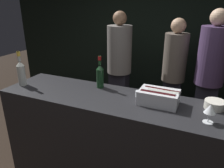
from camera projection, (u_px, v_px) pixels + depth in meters
name	position (u px, v px, depth m)	size (l,w,h in m)	color
wall_back_chalkboard	(164.00, 30.00, 3.76)	(6.40, 0.06, 2.80)	black
bar_counter	(111.00, 146.00, 2.16)	(2.12, 0.59, 1.06)	black
ice_bin_with_bottles	(159.00, 96.00, 1.82)	(0.33, 0.21, 0.13)	silver
bowl_white	(215.00, 104.00, 1.76)	(0.16, 0.16, 0.07)	silver
wine_glass	(210.00, 109.00, 1.53)	(0.08, 0.08, 0.14)	silver
candle_votive	(139.00, 94.00, 1.98)	(0.06, 0.06, 0.05)	silver
rose_wine_bottle	(21.00, 72.00, 2.21)	(0.08, 0.08, 0.35)	#B2B7AD
red_wine_bottle_burgundy	(100.00, 75.00, 2.16)	(0.07, 0.07, 0.32)	#143319
person_in_hoodie	(119.00, 62.00, 3.46)	(0.38, 0.38, 1.74)	black
person_blond_tee	(210.00, 71.00, 2.88)	(0.37, 0.37, 1.80)	black
person_grey_polo	(174.00, 69.00, 3.24)	(0.34, 0.34, 1.66)	black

